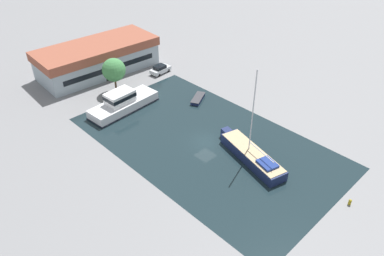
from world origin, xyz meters
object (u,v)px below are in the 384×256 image
quay_tree_near_building (114,70)px  parked_car (160,69)px  motor_cruiser (123,103)px  small_dinghy (198,99)px  warehouse_building (98,58)px  sailboat_moored (251,155)px

quay_tree_near_building → parked_car: 10.88m
motor_cruiser → small_dinghy: 12.62m
quay_tree_near_building → small_dinghy: (8.18, -12.17, -3.88)m
quay_tree_near_building → motor_cruiser: (-2.67, -5.79, -2.97)m
small_dinghy → quay_tree_near_building: bearing=-174.0°
warehouse_building → small_dinghy: bearing=-71.6°
warehouse_building → motor_cruiser: 15.84m
sailboat_moored → small_dinghy: bearing=84.0°
warehouse_building → quay_tree_near_building: (-2.39, -9.14, 1.39)m
quay_tree_near_building → motor_cruiser: quay_tree_near_building is taller
quay_tree_near_building → sailboat_moored: bearing=-85.8°
quay_tree_near_building → small_dinghy: quay_tree_near_building is taller
warehouse_building → quay_tree_near_building: quay_tree_near_building is taller
warehouse_building → parked_car: size_ratio=5.36×
parked_car → warehouse_building: bearing=-143.9°
warehouse_building → sailboat_moored: 37.58m
parked_car → small_dinghy: size_ratio=1.00×
sailboat_moored → warehouse_building: bearing=104.1°
quay_tree_near_building → sailboat_moored: sailboat_moored is taller
warehouse_building → sailboat_moored: size_ratio=1.77×
parked_car → motor_cruiser: bearing=-70.9°
warehouse_building → small_dinghy: (5.79, -21.31, -2.49)m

